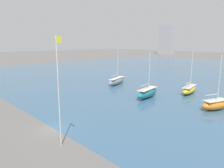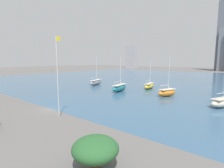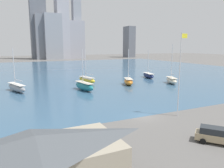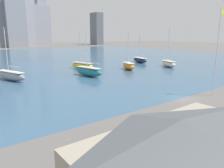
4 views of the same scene
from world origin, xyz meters
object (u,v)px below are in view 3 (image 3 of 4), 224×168
sailboat_gray (17,87)px  sailboat_orange (128,81)px  boat_shed (37,166)px  sailboat_navy (148,75)px  sailboat_teal (84,86)px  sailboat_yellow (87,80)px  parked_suv_tan (218,135)px  flag_pole (180,72)px  sailboat_cream (172,80)px

sailboat_gray → sailboat_orange: 30.27m
boat_shed → sailboat_navy: sailboat_navy is taller
sailboat_gray → sailboat_teal: 16.81m
sailboat_teal → sailboat_yellow: bearing=57.2°
sailboat_navy → parked_suv_tan: (-23.63, -48.03, 0.09)m
parked_suv_tan → sailboat_navy: bearing=24.9°
sailboat_gray → sailboat_navy: size_ratio=1.12×
boat_shed → sailboat_yellow: 52.08m
flag_pole → sailboat_cream: 32.74m
sailboat_navy → parked_suv_tan: size_ratio=1.98×
sailboat_teal → parked_suv_tan: size_ratio=2.11×
parked_suv_tan → sailboat_gray: bearing=76.4°
sailboat_orange → sailboat_yellow: bearing=157.1°
sailboat_orange → parked_suv_tan: 39.82m
sailboat_teal → sailboat_navy: sailboat_teal is taller
parked_suv_tan → sailboat_cream: bearing=17.7°
boat_shed → sailboat_cream: sailboat_cream is taller
sailboat_gray → sailboat_teal: bearing=-39.2°
sailboat_teal → sailboat_navy: size_ratio=1.07×
sailboat_cream → sailboat_orange: (-13.13, 3.44, 0.02)m
sailboat_yellow → sailboat_cream: (22.91, -12.34, 0.05)m
sailboat_teal → parked_suv_tan: (4.23, -36.47, -0.10)m
sailboat_teal → sailboat_navy: bearing=11.8°
sailboat_navy → sailboat_gray: bearing=-159.8°
sailboat_cream → sailboat_orange: sailboat_cream is taller
sailboat_cream → sailboat_navy: 12.93m
sailboat_yellow → flag_pole: bearing=-98.1°
boat_shed → sailboat_orange: 49.31m
boat_shed → sailboat_gray: (0.08, 42.71, -1.36)m
flag_pole → parked_suv_tan: flag_pole is taller
sailboat_gray → sailboat_yellow: size_ratio=1.07×
boat_shed → sailboat_cream: (43.24, 35.58, -1.41)m
sailboat_orange → parked_suv_tan: size_ratio=2.08×
flag_pole → sailboat_cream: size_ratio=1.12×
boat_shed → parked_suv_tan: size_ratio=2.60×
sailboat_yellow → sailboat_teal: size_ratio=0.98×
flag_pole → sailboat_teal: size_ratio=1.27×
boat_shed → sailboat_cream: 56.02m
sailboat_teal → sailboat_orange: bearing=-2.4°
boat_shed → sailboat_gray: sailboat_gray is taller
sailboat_cream → parked_suv_tan: bearing=-100.6°
sailboat_gray → parked_suv_tan: 46.75m
boat_shed → sailboat_yellow: (20.34, 47.92, -1.46)m
sailboat_teal → sailboat_navy: (27.86, 11.56, -0.19)m
sailboat_orange → sailboat_gray: bearing=-167.6°
sailboat_teal → sailboat_orange: (14.25, 2.08, -0.09)m
sailboat_teal → sailboat_gray: bearing=149.2°
boat_shed → sailboat_teal: bearing=65.8°
sailboat_navy → parked_suv_tan: bearing=-103.5°
flag_pole → sailboat_yellow: 38.03m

